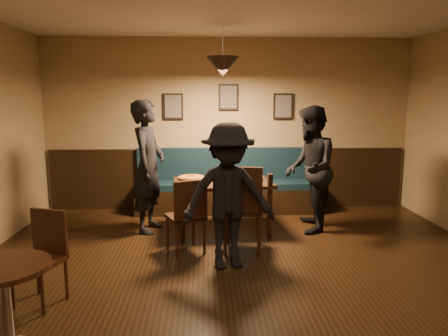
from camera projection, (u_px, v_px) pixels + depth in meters
name	position (u px, v px, depth m)	size (l,w,h in m)	color
floor	(250.00, 307.00, 3.79)	(7.00, 7.00, 0.00)	black
wall_back	(228.00, 125.00, 7.00)	(6.00, 6.00, 0.00)	#8C704F
wainscot	(228.00, 178.00, 7.12)	(5.88, 0.06, 1.00)	black
booth_bench	(229.00, 181.00, 6.86)	(3.00, 0.60, 1.00)	#0F232D
picture_left	(173.00, 106.00, 6.88)	(0.32, 0.04, 0.42)	black
picture_center	(228.00, 97.00, 6.90)	(0.32, 0.04, 0.42)	black
picture_right	(283.00, 106.00, 6.96)	(0.32, 0.04, 0.42)	black
pendant_lamp	(223.00, 66.00, 5.58)	(0.44, 0.44, 0.25)	black
dining_table	(223.00, 206.00, 5.89)	(1.32, 0.85, 0.71)	#331F0E
chair_near_left	(185.00, 215.00, 5.07)	(0.40, 0.40, 0.91)	black
chair_near_right	(243.00, 207.00, 5.14)	(0.47, 0.47, 1.06)	black
diner_left	(148.00, 167.00, 5.81)	(0.66, 0.43, 1.82)	black
diner_right	(310.00, 169.00, 5.83)	(0.85, 0.66, 1.74)	black
diner_front	(228.00, 196.00, 4.57)	(1.03, 0.59, 1.59)	black
pizza_a	(192.00, 178.00, 5.97)	(0.38, 0.38, 0.04)	#CC5C26
pizza_b	(227.00, 182.00, 5.66)	(0.32, 0.32, 0.04)	orange
pizza_c	(250.00, 178.00, 5.96)	(0.36, 0.36, 0.04)	orange
soda_glass	(270.00, 180.00, 5.52)	(0.07, 0.07, 0.16)	black
tabasco_bottle	(258.00, 178.00, 5.75)	(0.03, 0.03, 0.11)	#A70F05
napkin_a	(185.00, 177.00, 6.09)	(0.15, 0.15, 0.01)	#1E722E
napkin_b	(180.00, 185.00, 5.56)	(0.16, 0.16, 0.01)	#1F773B
cutlery_set	(220.00, 186.00, 5.49)	(0.02, 0.17, 0.00)	#B5B5BA
cafe_table	(7.00, 310.00, 3.05)	(0.65, 0.65, 0.68)	black
cafe_chair_far	(38.00, 260.00, 3.78)	(0.37, 0.37, 0.84)	black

